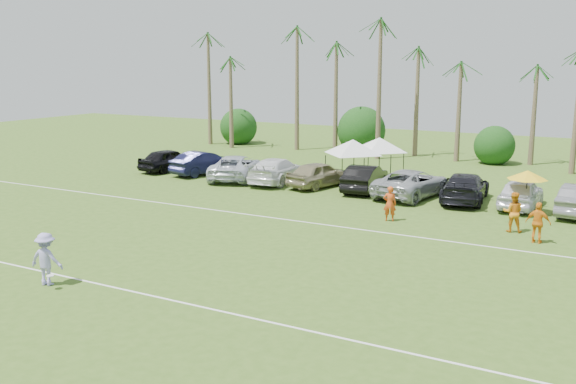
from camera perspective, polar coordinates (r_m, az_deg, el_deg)
The scene contains 29 objects.
ground at distance 23.11m, azimuth -18.12°, elevation -9.70°, with size 120.00×120.00×0.00m, color #3C5B1B.
field_lines at distance 28.81m, azimuth -6.48°, elevation -4.92°, with size 80.00×12.10×0.01m.
palm_tree_0 at distance 64.83m, azimuth -7.33°, elevation 10.91°, with size 2.40×2.40×8.90m.
palm_tree_1 at distance 62.03m, azimuth -3.52°, elevation 11.76°, with size 2.40×2.40×9.90m.
palm_tree_2 at distance 59.52m, azimuth 0.64°, elevation 12.62°, with size 2.40×2.40×10.90m.
palm_tree_3 at distance 57.77m, azimuth 4.25°, elevation 13.46°, with size 2.40×2.40×11.90m.
palm_tree_4 at distance 56.20m, azimuth 7.99°, elevation 10.80°, with size 2.40×2.40×8.90m.
palm_tree_5 at distance 54.89m, azimuth 11.99°, elevation 11.56°, with size 2.40×2.40×9.90m.
palm_tree_6 at distance 53.87m, azimuth 16.20°, elevation 12.28°, with size 2.40×2.40×10.90m.
palm_tree_7 at distance 53.15m, azimuth 20.56°, elevation 12.94°, with size 2.40×2.40×11.90m.
bush_tree_0 at distance 64.26m, azimuth -4.49°, elevation 5.89°, with size 4.00×4.00×4.00m.
bush_tree_1 at distance 58.21m, azimuth 6.33°, elevation 5.26°, with size 4.00×4.00×4.00m.
bush_tree_2 at distance 54.81m, azimuth 18.04°, elevation 4.37°, with size 4.00×4.00×4.00m.
sideline_player_a at distance 33.51m, azimuth 9.04°, elevation -1.03°, with size 0.67×0.44×1.84m, color #D44817.
sideline_player_b at distance 32.83m, azimuth 19.37°, elevation -1.70°, with size 0.96×0.74×1.97m, color orange.
sideline_player_c at distance 31.24m, azimuth 21.34°, elevation -2.56°, with size 1.11×0.46×1.90m, color orange.
canopy_tent_left at distance 43.41m, azimuth 5.81°, elevation 4.66°, with size 4.27×4.27×3.46m.
canopy_tent_right at distance 45.40m, azimuth 8.15°, elevation 4.82°, with size 4.17×4.17×3.38m.
market_umbrella at distance 36.75m, azimuth 20.52°, elevation 1.43°, with size 2.15×2.15×2.39m.
frisbee_player at distance 25.36m, azimuth -20.69°, elevation -5.60°, with size 1.42×1.00×1.99m.
parked_car_0 at distance 49.13m, azimuth -10.53°, elevation 2.84°, with size 1.99×4.96×1.69m, color black.
parked_car_1 at distance 47.22m, azimuth -7.52°, elevation 2.59°, with size 1.79×5.13×1.69m, color #131433.
parked_car_2 at distance 45.01m, azimuth -4.65°, elevation 2.21°, with size 2.80×6.08×1.69m, color silver.
parked_car_3 at distance 43.57m, azimuth -1.00°, elevation 1.93°, with size 2.37×5.82×1.69m, color white.
parked_car_4 at distance 42.16m, azimuth 2.78°, elevation 1.60°, with size 1.99×4.96×1.69m, color gray.
parked_car_5 at distance 41.04m, azimuth 6.85°, elevation 1.25°, with size 1.79×5.13×1.69m, color black.
parked_car_6 at distance 39.71m, azimuth 10.93°, elevation 0.77°, with size 2.80×6.08×1.69m, color #A2A5A8.
parked_car_7 at distance 39.15m, azimuth 15.47°, elevation 0.41°, with size 2.37×5.82×1.69m, color black.
parked_car_8 at distance 38.40m, azimuth 19.99°, elevation -0.09°, with size 1.99×4.96×1.69m, color white.
Camera 1 is at (16.02, -14.50, 8.17)m, focal length 40.00 mm.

